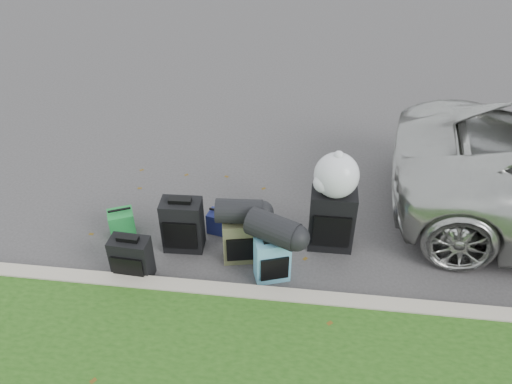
# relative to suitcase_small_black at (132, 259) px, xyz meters

# --- Properties ---
(ground) EXTENTS (120.00, 120.00, 0.00)m
(ground) POSITION_rel_suitcase_small_black_xyz_m (1.35, 0.79, -0.26)
(ground) COLOR #383535
(ground) RESTS_ON ground
(curb) EXTENTS (120.00, 0.18, 0.15)m
(curb) POSITION_rel_suitcase_small_black_xyz_m (1.35, -0.21, -0.19)
(curb) COLOR #9E937F
(curb) RESTS_ON ground
(suitcase_small_black) EXTENTS (0.44, 0.25, 0.53)m
(suitcase_small_black) POSITION_rel_suitcase_small_black_xyz_m (0.00, 0.00, 0.00)
(suitcase_small_black) COLOR black
(suitcase_small_black) RESTS_ON ground
(suitcase_large_black_left) EXTENTS (0.47, 0.30, 0.67)m
(suitcase_large_black_left) POSITION_rel_suitcase_small_black_xyz_m (0.44, 0.54, 0.07)
(suitcase_large_black_left) COLOR black
(suitcase_large_black_left) RESTS_ON ground
(suitcase_olive) EXTENTS (0.44, 0.33, 0.55)m
(suitcase_olive) POSITION_rel_suitcase_small_black_xyz_m (1.14, 0.43, 0.01)
(suitcase_olive) COLOR #404128
(suitcase_olive) RESTS_ON ground
(suitcase_teal) EXTENTS (0.42, 0.33, 0.53)m
(suitcase_teal) POSITION_rel_suitcase_small_black_xyz_m (1.52, 0.17, 0.00)
(suitcase_teal) COLOR teal
(suitcase_teal) RESTS_ON ground
(suitcase_large_black_right) EXTENTS (0.52, 0.31, 0.77)m
(suitcase_large_black_right) POSITION_rel_suitcase_small_black_xyz_m (2.16, 0.78, 0.12)
(suitcase_large_black_right) COLOR black
(suitcase_large_black_right) RESTS_ON ground
(tote_green) EXTENTS (0.37, 0.34, 0.34)m
(tote_green) POSITION_rel_suitcase_small_black_xyz_m (-0.36, 0.68, -0.10)
(tote_green) COLOR #1C7E33
(tote_green) RESTS_ON ground
(tote_navy) EXTENTS (0.30, 0.26, 0.28)m
(tote_navy) POSITION_rel_suitcase_small_black_xyz_m (0.80, 0.87, -0.13)
(tote_navy) COLOR #161C50
(tote_navy) RESTS_ON ground
(duffel_left) EXTENTS (0.52, 0.31, 0.27)m
(duffel_left) POSITION_rel_suitcase_small_black_xyz_m (1.13, 0.43, 0.42)
(duffel_left) COLOR black
(duffel_left) RESTS_ON suitcase_olive
(duffel_right) EXTENTS (0.62, 0.51, 0.31)m
(duffel_right) POSITION_rel_suitcase_small_black_xyz_m (1.52, 0.19, 0.42)
(duffel_right) COLOR black
(duffel_right) RESTS_ON suitcase_teal
(trash_bag) EXTENTS (0.50, 0.50, 0.50)m
(trash_bag) POSITION_rel_suitcase_small_black_xyz_m (2.15, 0.76, 0.76)
(trash_bag) COLOR silver
(trash_bag) RESTS_ON suitcase_large_black_right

